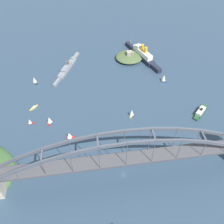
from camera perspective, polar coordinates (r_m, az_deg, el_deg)
ground_plane at (r=245.76m, az=2.78°, el=-14.69°), size 1400.00×1400.00×0.00m
harbor_arch_bridge at (r=223.43m, az=3.01°, el=-11.37°), size 306.48×17.18×61.67m
ocean_liner at (r=391.23m, az=7.28°, el=13.40°), size 38.89×88.98×23.01m
naval_cruiser at (r=372.09m, az=-10.67°, el=10.38°), size 40.46×80.84×16.64m
harbor_ferry_steamer at (r=314.91m, az=20.37°, el=0.08°), size 26.05×25.59×8.04m
fort_island_mid_harbor at (r=388.20m, az=4.09°, el=13.00°), size 42.10×39.61×14.76m
small_boat_0 at (r=291.28m, az=4.71°, el=-0.16°), size 7.13×8.99×11.09m
small_boat_1 at (r=355.44m, az=-18.03°, el=7.30°), size 7.55×9.76×10.97m
small_boat_2 at (r=318.50m, az=-18.17°, el=1.01°), size 10.37×10.26×2.18m
small_boat_3 at (r=348.67m, az=12.24°, el=7.95°), size 9.48×9.24×12.12m
small_boat_4 at (r=291.71m, az=-14.73°, el=-1.86°), size 7.77×10.30×10.71m
small_boat_5 at (r=298.38m, az=-19.04°, el=-2.16°), size 7.85×4.51×8.26m
small_boat_6 at (r=271.86m, az=-10.17°, el=-5.49°), size 10.71×6.31×9.90m
channel_marker_buoy at (r=268.92m, az=14.05°, el=-8.47°), size 2.20×2.20×2.75m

